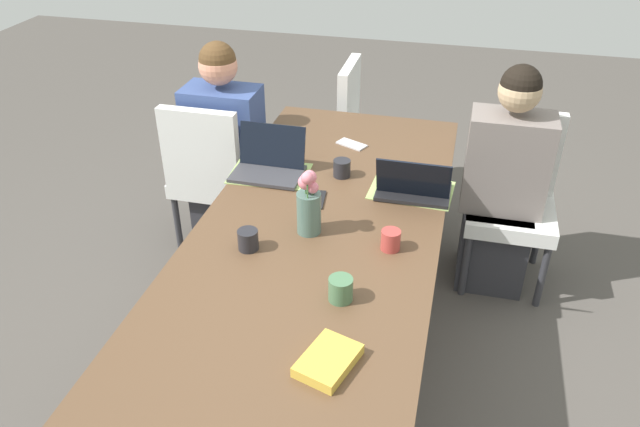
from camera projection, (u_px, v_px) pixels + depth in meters
name	position (u px, v px, depth m)	size (l,w,h in m)	color
ground_plane	(320.00, 354.00, 2.92)	(10.00, 10.00, 0.00)	#4C4742
dining_table	(320.00, 238.00, 2.56)	(2.31, 0.98, 0.73)	brown
chair_far_left_near	(513.00, 192.00, 3.20)	(0.44, 0.44, 0.90)	silver
person_far_left_near	(502.00, 193.00, 3.14)	(0.36, 0.40, 1.19)	#2D2D33
chair_near_left_mid	(212.00, 170.00, 3.40)	(0.44, 0.44, 0.90)	silver
person_near_left_mid	(227.00, 161.00, 3.44)	(0.36, 0.40, 1.19)	#2D2D33
chair_head_left_right_near	(366.00, 128.00, 3.88)	(0.44, 0.44, 0.90)	silver
flower_vase	(309.00, 204.00, 2.41)	(0.10, 0.10, 0.29)	#4C6B60
placemat_far_left_near	(411.00, 190.00, 2.75)	(0.36, 0.26, 0.00)	#9EBC66
placemat_near_left_mid	(270.00, 173.00, 2.89)	(0.36, 0.26, 0.00)	#9EBC66
laptop_far_left_near	(413.00, 188.00, 2.69)	(0.22, 0.32, 0.21)	black
laptop_near_left_mid	(269.00, 165.00, 2.87)	(0.22, 0.32, 0.21)	#38383D
coffee_mug_near_left	(248.00, 240.00, 2.36)	(0.08, 0.08, 0.08)	#232328
coffee_mug_near_right	(342.00, 168.00, 2.85)	(0.08, 0.08, 0.08)	#232328
coffee_mug_centre_left	(341.00, 289.00, 2.11)	(0.08, 0.08, 0.09)	#47704C
coffee_mug_centre_right	(391.00, 240.00, 2.36)	(0.08, 0.08, 0.08)	#AD3D38
book_red_cover	(328.00, 361.00, 1.86)	(0.20, 0.14, 0.04)	gold
phone_black	(316.00, 200.00, 2.68)	(0.15, 0.07, 0.01)	black
phone_silver	(352.00, 144.00, 3.14)	(0.15, 0.07, 0.01)	silver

